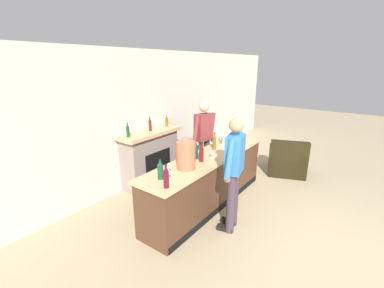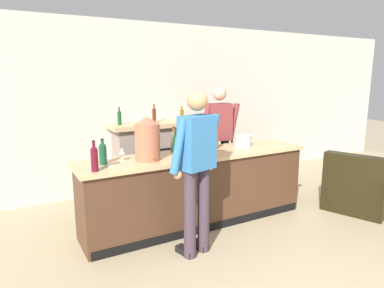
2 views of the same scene
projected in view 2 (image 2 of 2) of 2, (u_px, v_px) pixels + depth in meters
wall_back_panel at (142, 108)px, 5.68m from camera, size 12.00×0.07×2.75m
bar_counter at (197, 188)px, 4.42m from camera, size 3.04×0.68×0.93m
fireplace_stone at (154, 156)px, 5.65m from camera, size 1.42×0.52×1.45m
armchair_black at (358, 191)px, 4.90m from camera, size 1.05×1.04×0.85m
potted_plant_corner at (279, 164)px, 6.63m from camera, size 0.36×0.39×0.56m
person_customer at (197, 167)px, 3.53m from camera, size 0.65×0.37×1.76m
person_bartender at (219, 138)px, 5.19m from camera, size 0.65×0.36×1.75m
copper_dispenser at (147, 138)px, 3.94m from camera, size 0.30×0.33×0.51m
ice_bucket_steel at (243, 141)px, 4.75m from camera, size 0.24×0.24×0.15m
wine_bottle_chardonnay_pale at (94, 158)px, 3.49m from camera, size 0.07×0.07×0.32m
wine_bottle_merlot_tall at (103, 153)px, 3.77m from camera, size 0.08×0.08×0.29m
wine_bottle_cabernet_heavy at (178, 145)px, 4.12m from camera, size 0.07×0.07×0.31m
wine_bottle_rose_blush at (174, 140)px, 4.41m from camera, size 0.08×0.08×0.32m
wine_bottle_burgundy_dark at (176, 144)px, 4.27m from camera, size 0.08×0.08×0.28m
wine_bottle_riesling_slim at (216, 138)px, 4.56m from camera, size 0.07×0.07×0.33m
wine_glass_by_dispenser at (197, 147)px, 4.21m from camera, size 0.07×0.07×0.16m
wine_glass_mid_counter at (150, 146)px, 4.19m from camera, size 0.08×0.08×0.17m
wine_glass_front_left at (122, 151)px, 3.92m from camera, size 0.07×0.07×0.16m
wine_glass_near_bucket at (110, 155)px, 3.70m from camera, size 0.08×0.08×0.16m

